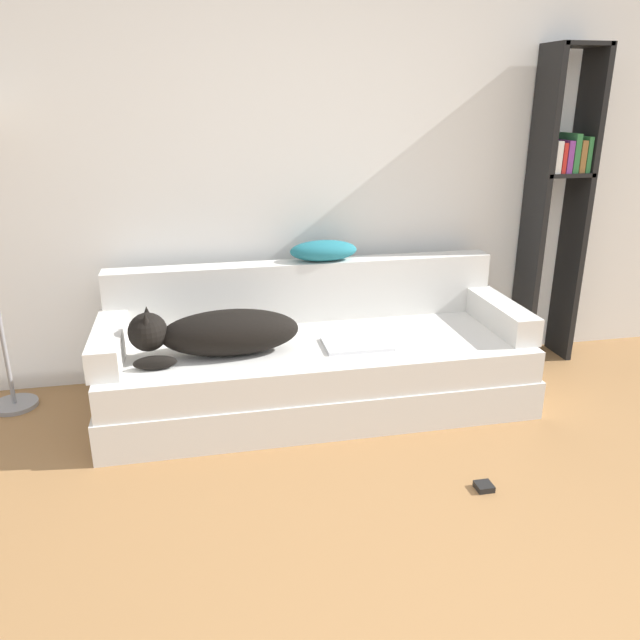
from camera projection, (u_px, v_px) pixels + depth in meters
name	position (u px, v px, depth m)	size (l,w,h in m)	color
wall_back	(333.00, 147.00, 3.61)	(7.25, 0.06, 2.70)	white
couch	(316.00, 373.00, 3.44)	(2.28, 0.85, 0.38)	silver
couch_backrest	(304.00, 291.00, 3.64)	(2.24, 0.15, 0.35)	silver
couch_arm_left	(109.00, 343.00, 3.13)	(0.15, 0.66, 0.15)	silver
couch_arm_right	(500.00, 314.00, 3.54)	(0.15, 0.66, 0.15)	silver
dog	(217.00, 333.00, 3.13)	(0.85, 0.28, 0.27)	black
laptop	(357.00, 344.00, 3.30)	(0.36, 0.25, 0.02)	silver
throw_pillow	(324.00, 251.00, 3.58)	(0.39, 0.19, 0.12)	teal
bookshelf	(558.00, 195.00, 3.80)	(0.32, 0.26, 1.91)	black
power_adapter	(484.00, 487.00, 2.73)	(0.07, 0.07, 0.03)	black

